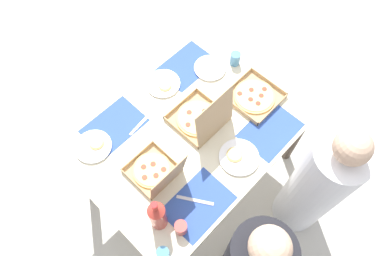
{
  "coord_description": "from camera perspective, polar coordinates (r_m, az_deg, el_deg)",
  "views": [
    {
      "loc": [
        0.74,
        0.71,
        2.7
      ],
      "look_at": [
        0.0,
        0.0,
        0.78
      ],
      "focal_mm": 33.47,
      "sensor_mm": 36.0,
      "label": 1
    }
  ],
  "objects": [
    {
      "name": "fork_by_far_left",
      "position": [
        2.21,
        -8.21,
        0.65
      ],
      "size": [
        0.19,
        0.04,
        0.0
      ],
      "primitive_type": "cube",
      "rotation": [
        0.0,
        0.0,
        0.12
      ],
      "color": "#B7B7BC",
      "rests_on": "dining_table"
    },
    {
      "name": "plate_far_left",
      "position": [
        2.1,
        7.42,
        -4.62
      ],
      "size": [
        0.24,
        0.24,
        0.03
      ],
      "color": "white",
      "rests_on": "dining_table"
    },
    {
      "name": "ground_plane",
      "position": [
        2.89,
        0.0,
        -7.25
      ],
      "size": [
        6.0,
        6.0,
        0.0
      ],
      "primitive_type": "plane",
      "color": "beige"
    },
    {
      "name": "plate_near_right",
      "position": [
        2.35,
        -4.59,
        7.01
      ],
      "size": [
        0.22,
        0.22,
        0.03
      ],
      "color": "white",
      "rests_on": "dining_table"
    },
    {
      "name": "pizza_box_corner_left",
      "position": [
        2.32,
        9.89,
        5.01
      ],
      "size": [
        0.3,
        0.3,
        0.04
      ],
      "color": "tan",
      "rests_on": "dining_table"
    },
    {
      "name": "placemat_near_left",
      "position": [
        2.44,
        -0.83,
        9.92
      ],
      "size": [
        0.36,
        0.26,
        0.0
      ],
      "primitive_type": "cube",
      "color": "#2D4C9E",
      "rests_on": "dining_table"
    },
    {
      "name": "cup_dark",
      "position": [
        2.43,
        6.88,
        10.91
      ],
      "size": [
        0.07,
        0.07,
        0.09
      ],
      "primitive_type": "cylinder",
      "color": "teal",
      "rests_on": "dining_table"
    },
    {
      "name": "dining_table",
      "position": [
        2.28,
        0.0,
        -1.34
      ],
      "size": [
        1.42,
        1.01,
        0.78
      ],
      "color": "#3F3328",
      "rests_on": "ground_plane"
    },
    {
      "name": "soda_bottle",
      "position": [
        1.86,
        -5.51,
        -13.68
      ],
      "size": [
        0.09,
        0.09,
        0.32
      ],
      "color": "#B2382D",
      "rests_on": "dining_table"
    },
    {
      "name": "cup_spare",
      "position": [
        1.9,
        -4.57,
        -19.43
      ],
      "size": [
        0.06,
        0.06,
        0.11
      ],
      "primitive_type": "cylinder",
      "color": "teal",
      "rests_on": "dining_table"
    },
    {
      "name": "knife_by_near_left",
      "position": [
        2.01,
        0.48,
        -11.45
      ],
      "size": [
        0.13,
        0.19,
        0.0
      ],
      "primitive_type": "cube",
      "rotation": [
        0.0,
        0.0,
        5.27
      ],
      "color": "#B7B7BC",
      "rests_on": "dining_table"
    },
    {
      "name": "pizza_box_edge_far",
      "position": [
        2.16,
        1.47,
        1.63
      ],
      "size": [
        0.3,
        0.3,
        0.33
      ],
      "color": "tan",
      "rests_on": "dining_table"
    },
    {
      "name": "plate_near_left",
      "position": [
        2.19,
        -15.4,
        -2.82
      ],
      "size": [
        0.22,
        0.22,
        0.03
      ],
      "color": "white",
      "rests_on": "dining_table"
    },
    {
      "name": "pizza_box_center",
      "position": [
        2.02,
        -5.84,
        -6.93
      ],
      "size": [
        0.25,
        0.3,
        0.29
      ],
      "color": "tan",
      "rests_on": "dining_table"
    },
    {
      "name": "placemat_near_right",
      "position": [
        2.24,
        -12.29,
        0.36
      ],
      "size": [
        0.36,
        0.26,
        0.0
      ],
      "primitive_type": "cube",
      "color": "#2D4C9E",
      "rests_on": "dining_table"
    },
    {
      "name": "placemat_far_left",
      "position": [
        2.22,
        12.37,
        -0.35
      ],
      "size": [
        0.36,
        0.26,
        0.0
      ],
      "primitive_type": "cube",
      "color": "#2D4C9E",
      "rests_on": "dining_table"
    },
    {
      "name": "plate_middle",
      "position": [
        2.42,
        2.89,
        9.49
      ],
      "size": [
        0.21,
        0.21,
        0.02
      ],
      "color": "white",
      "rests_on": "dining_table"
    },
    {
      "name": "placemat_far_right",
      "position": [
        2.0,
        1.02,
        -12.1
      ],
      "size": [
        0.36,
        0.26,
        0.0
      ],
      "primitive_type": "cube",
      "color": "#2D4C9E",
      "rests_on": "dining_table"
    },
    {
      "name": "diner_left_seat",
      "position": [
        2.39,
        19.09,
        -8.82
      ],
      "size": [
        0.32,
        0.32,
        1.24
      ],
      "color": "white",
      "rests_on": "ground_plane"
    },
    {
      "name": "cup_clear_left",
      "position": [
        1.93,
        -1.79,
        -15.59
      ],
      "size": [
        0.07,
        0.07,
        0.09
      ],
      "primitive_type": "cylinder",
      "color": "#BF4742",
      "rests_on": "dining_table"
    }
  ]
}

